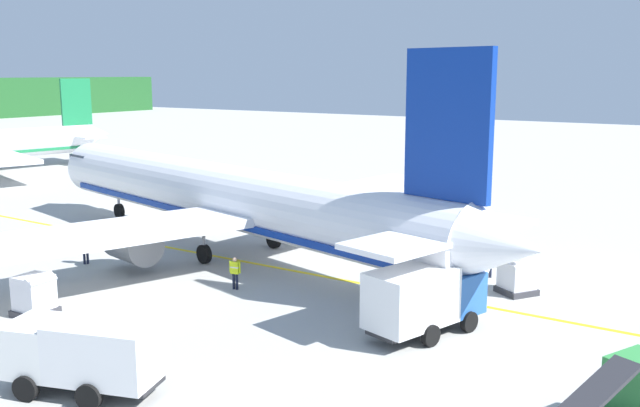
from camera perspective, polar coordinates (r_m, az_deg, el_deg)
The scene contains 11 objects.
ground at distance 69.26m, azimuth -20.42°, elevation 0.78°, with size 240.00×320.00×0.20m, color #A8A8A3.
airliner_foreground at distance 42.87m, azimuth -7.29°, elevation 0.44°, with size 34.37×41.26×11.90m.
service_truck_fuel at distance 30.00m, azimuth 8.40°, elevation -7.54°, with size 5.93×3.66×2.92m.
service_truck_baggage at distance 25.88m, azimuth -18.63°, elevation -11.30°, with size 3.78×5.81×2.58m.
cargo_container_near at distance 34.64m, azimuth -22.09°, elevation -6.90°, with size 1.74×1.74×1.96m.
cargo_container_mid at distance 36.50m, azimuth 15.62°, elevation -5.64°, with size 2.22×2.22×1.96m.
crew_marshaller at distance 42.66m, azimuth -18.46°, elevation -3.31°, with size 0.54×0.44×1.75m.
crew_loader_left at distance 38.89m, azimuth 13.55°, elevation -4.48°, with size 0.50×0.47×1.64m.
crew_loader_right at distance 42.44m, azimuth 3.20°, elevation -2.88°, with size 0.54×0.44×1.71m.
crew_supervisor at distance 36.07m, azimuth -6.89°, elevation -5.41°, with size 0.32×0.62×1.68m.
apron_guide_line at distance 39.99m, azimuth -3.43°, elevation -5.21°, with size 0.30×60.00×0.01m, color yellow.
Camera 1 is at (-40.14, -7.38, 10.86)m, focal length 39.56 mm.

